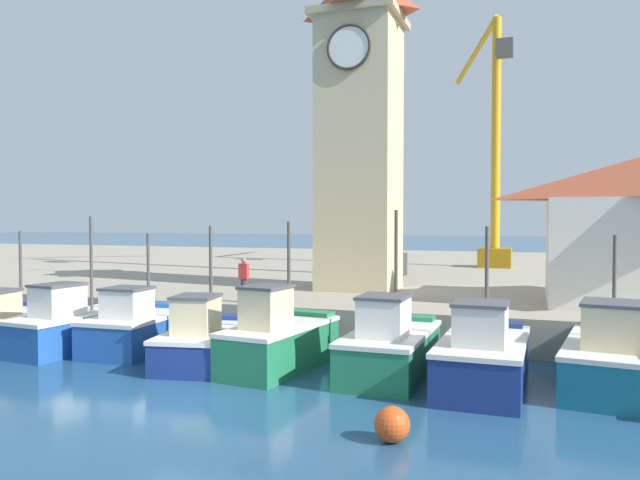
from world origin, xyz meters
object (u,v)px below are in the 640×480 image
(fishing_boat_center, at_px, (204,340))
(clock_tower, at_px, (360,119))
(port_crane_near, at_px, (494,170))
(mooring_buoy, at_px, (392,424))
(fishing_boat_mid_left, at_px, (139,328))
(fishing_boat_mid_right, at_px, (279,340))
(port_crane_far, at_px, (388,121))
(fishing_boat_right_inner, at_px, (390,347))
(fishing_boat_left_outer, at_px, (10,324))
(fishing_boat_right_outer, at_px, (483,357))
(fishing_boat_left_inner, at_px, (77,326))
(fishing_boat_far_right, at_px, (612,358))
(dock_worker_near_tower, at_px, (244,279))

(fishing_boat_center, distance_m, clock_tower, 12.68)
(port_crane_near, height_order, mooring_buoy, port_crane_near)
(port_crane_near, bearing_deg, mooring_buoy, -90.09)
(fishing_boat_mid_left, distance_m, port_crane_near, 26.50)
(fishing_boat_center, relative_size, fishing_boat_mid_right, 1.01)
(port_crane_near, relative_size, port_crane_far, 0.72)
(fishing_boat_center, relative_size, fishing_boat_right_inner, 0.96)
(fishing_boat_left_outer, xyz_separation_m, port_crane_far, (9.48, 16.21, 8.86))
(fishing_boat_mid_right, bearing_deg, fishing_boat_right_outer, -0.97)
(fishing_boat_mid_right, relative_size, clock_tower, 0.29)
(fishing_boat_right_inner, relative_size, port_crane_far, 0.21)
(fishing_boat_left_inner, bearing_deg, port_crane_near, 64.09)
(mooring_buoy, bearing_deg, fishing_boat_right_inner, 103.03)
(clock_tower, bearing_deg, fishing_boat_mid_right, -88.12)
(fishing_boat_far_right, bearing_deg, port_crane_near, 100.43)
(fishing_boat_right_outer, distance_m, fishing_boat_far_right, 3.23)
(fishing_boat_right_outer, bearing_deg, port_crane_near, 93.00)
(fishing_boat_center, height_order, clock_tower, clock_tower)
(fishing_boat_mid_left, xyz_separation_m, port_crane_far, (4.63, 15.69, 8.79))
(fishing_boat_mid_left, relative_size, clock_tower, 0.27)
(fishing_boat_far_right, bearing_deg, fishing_boat_right_outer, -161.90)
(port_crane_far, bearing_deg, clock_tower, -87.29)
(fishing_boat_left_outer, relative_size, port_crane_far, 0.21)
(fishing_boat_right_outer, relative_size, dock_worker_near_tower, 2.91)
(port_crane_near, xyz_separation_m, port_crane_far, (-5.00, -8.09, 2.13))
(fishing_boat_mid_right, height_order, dock_worker_near_tower, fishing_boat_mid_right)
(fishing_boat_left_inner, bearing_deg, fishing_boat_mid_right, -3.44)
(mooring_buoy, relative_size, dock_worker_near_tower, 0.43)
(clock_tower, distance_m, port_crane_near, 15.67)
(fishing_boat_right_inner, relative_size, fishing_boat_far_right, 0.88)
(fishing_boat_center, relative_size, port_crane_near, 0.29)
(fishing_boat_far_right, relative_size, dock_worker_near_tower, 3.30)
(fishing_boat_right_inner, bearing_deg, fishing_boat_left_outer, -179.72)
(fishing_boat_right_inner, distance_m, port_crane_far, 18.75)
(mooring_buoy, bearing_deg, fishing_boat_far_right, 51.48)
(fishing_boat_mid_left, distance_m, fishing_boat_center, 3.01)
(fishing_boat_left_outer, height_order, fishing_boat_right_outer, fishing_boat_right_outer)
(fishing_boat_far_right, bearing_deg, mooring_buoy, -128.52)
(fishing_boat_right_inner, bearing_deg, fishing_boat_mid_right, -172.49)
(fishing_boat_right_inner, height_order, fishing_boat_right_outer, fishing_boat_right_inner)
(fishing_boat_mid_left, height_order, clock_tower, clock_tower)
(fishing_boat_right_inner, xyz_separation_m, port_crane_near, (1.22, 24.23, 6.62))
(dock_worker_near_tower, bearing_deg, fishing_boat_center, -79.73)
(fishing_boat_far_right, distance_m, port_crane_far, 20.23)
(fishing_boat_mid_right, height_order, fishing_boat_right_outer, fishing_boat_mid_right)
(clock_tower, bearing_deg, dock_worker_near_tower, -117.34)
(fishing_boat_far_right, distance_m, dock_worker_near_tower, 12.41)
(fishing_boat_mid_left, relative_size, fishing_boat_far_right, 0.78)
(fishing_boat_center, bearing_deg, fishing_boat_far_right, 4.67)
(fishing_boat_center, relative_size, dock_worker_near_tower, 2.80)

